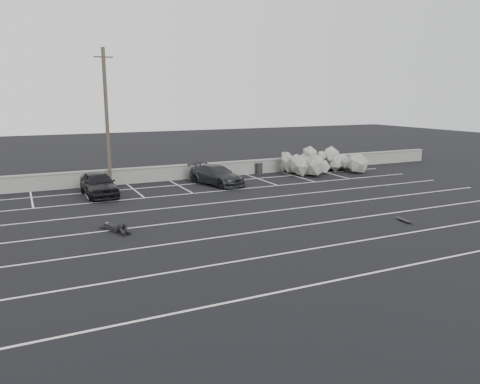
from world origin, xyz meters
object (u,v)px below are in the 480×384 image
car_right (217,175)px  trash_bin (259,169)px  person (113,224)px  riprap_pile (320,165)px  skateboard (404,220)px  car_left (99,184)px  utility_pole (107,118)px

car_right → trash_bin: bearing=12.3°
trash_bin → person: bearing=-140.9°
riprap_pile → skateboard: riprap_pile is taller
car_right → trash_bin: size_ratio=5.28×
car_right → person: car_right is taller
skateboard → car_right: bearing=117.6°
car_left → car_right: 7.72m
riprap_pile → utility_pole: bearing=176.2°
car_left → skateboard: 17.28m
person → skateboard: (12.75, -4.60, -0.16)m
riprap_pile → car_right: bearing=-173.1°
utility_pole → person: 11.11m
car_left → car_right: car_left is taller
car_right → person: size_ratio=1.72×
utility_pole → riprap_pile: (15.75, -1.05, -3.81)m
riprap_pile → person: riprap_pile is taller
trash_bin → skateboard: 15.14m
utility_pole → car_left: bearing=-114.6°
car_right → skateboard: size_ratio=5.18×
utility_pole → person: size_ratio=3.37×
person → skateboard: size_ratio=3.01×
car_left → utility_pole: 4.58m
car_left → person: (-0.65, -7.71, -0.49)m
riprap_pile → person: (-17.51, -9.08, -0.41)m
utility_pole → skateboard: utility_pole is taller
car_left → riprap_pile: riprap_pile is taller
car_left → skateboard: (12.11, -12.31, -0.65)m
car_left → trash_bin: car_left is taller
car_right → utility_pole: utility_pole is taller
utility_pole → riprap_pile: 16.24m
car_right → utility_pole: bearing=145.1°
utility_pole → person: bearing=-99.8°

